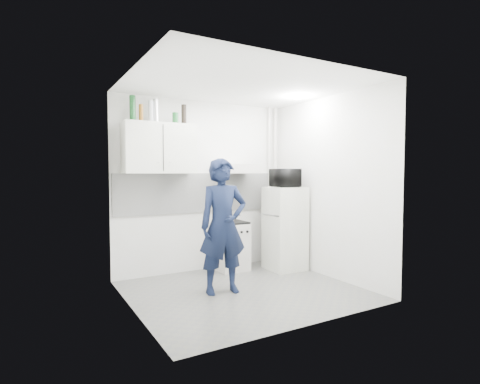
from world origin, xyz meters
TOP-DOWN VIEW (x-y plane):
  - floor at (0.00, 0.00)m, footprint 2.80×2.80m
  - ceiling at (0.00, 0.00)m, footprint 2.80×2.80m
  - wall_back at (0.00, 1.25)m, footprint 2.80×0.00m
  - wall_left at (-1.40, 0.00)m, footprint 0.00×2.60m
  - wall_right at (1.40, 0.00)m, footprint 0.00×2.60m
  - person at (-0.26, 0.09)m, footprint 0.66×0.48m
  - stove at (0.36, 1.00)m, footprint 0.45×0.45m
  - fridge at (1.10, 0.62)m, footprint 0.55×0.55m
  - stove_top at (0.36, 1.00)m, footprint 0.44×0.44m
  - saucepan at (0.31, 1.03)m, footprint 0.20×0.20m
  - microwave at (1.10, 0.62)m, footprint 0.58×0.46m
  - bottle_a at (-1.11, 1.07)m, footprint 0.08×0.08m
  - bottle_b at (-1.00, 1.07)m, footprint 0.06×0.06m
  - bottle_c at (-0.86, 1.07)m, footprint 0.07×0.07m
  - bottle_d at (-0.79, 1.07)m, footprint 0.07×0.07m
  - canister_b at (-0.51, 1.07)m, footprint 0.09×0.09m
  - bottle_e at (-0.38, 1.07)m, footprint 0.07×0.07m
  - upper_cabinet at (-0.75, 1.07)m, footprint 1.00×0.35m
  - range_hood at (0.45, 1.00)m, footprint 0.60×0.50m
  - backsplash at (0.00, 1.24)m, footprint 2.74×0.03m
  - pipe_a at (1.30, 1.17)m, footprint 0.05×0.05m
  - pipe_b at (1.18, 1.17)m, footprint 0.04×0.04m
  - ceiling_spot_fixture at (1.00, 0.20)m, footprint 0.10×0.10m

SIDE VIEW (x-z plane):
  - floor at x=0.00m, z-range 0.00..0.00m
  - stove at x=0.36m, z-range 0.00..0.73m
  - fridge at x=1.10m, z-range 0.00..1.29m
  - stove_top at x=0.36m, z-range 0.73..0.75m
  - saucepan at x=0.31m, z-range 0.75..0.86m
  - person at x=-0.26m, z-range 0.00..1.69m
  - backsplash at x=0.00m, z-range 0.90..1.50m
  - wall_left at x=-1.40m, z-range 0.00..2.60m
  - wall_right at x=1.40m, z-range 0.00..2.60m
  - pipe_a at x=1.30m, z-range 0.00..2.60m
  - pipe_b at x=1.18m, z-range 0.00..2.60m
  - wall_back at x=0.00m, z-range -0.10..2.70m
  - microwave at x=1.10m, z-range 1.29..1.57m
  - range_hood at x=0.45m, z-range 1.50..1.64m
  - upper_cabinet at x=-0.75m, z-range 1.50..2.20m
  - canister_b at x=-0.51m, z-range 2.20..2.36m
  - bottle_b at x=-1.00m, z-range 2.20..2.44m
  - bottle_e at x=-0.38m, z-range 2.20..2.49m
  - bottle_c at x=-0.86m, z-range 2.20..2.50m
  - bottle_d at x=-0.79m, z-range 2.20..2.53m
  - bottle_a at x=-1.11m, z-range 2.20..2.54m
  - ceiling_spot_fixture at x=1.00m, z-range 2.56..2.58m
  - ceiling at x=0.00m, z-range 2.60..2.60m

